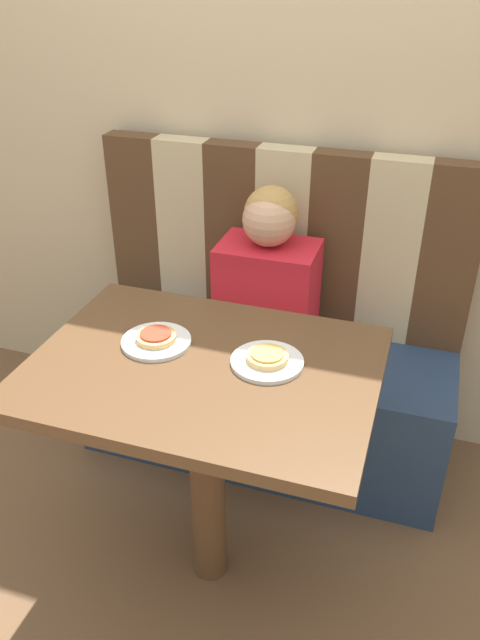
# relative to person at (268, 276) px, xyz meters

# --- Properties ---
(ground_plane) EXTENTS (12.00, 12.00, 0.00)m
(ground_plane) POSITION_rel_person_xyz_m (0.00, -0.60, -0.74)
(ground_plane) COLOR brown
(wall_back) EXTENTS (7.00, 0.05, 2.60)m
(wall_back) POSITION_rel_person_xyz_m (0.00, 0.29, 0.56)
(wall_back) COLOR #C6B28E
(wall_back) RESTS_ON ground_plane
(booth_seat) EXTENTS (1.31, 0.48, 0.47)m
(booth_seat) POSITION_rel_person_xyz_m (0.00, -0.00, -0.50)
(booth_seat) COLOR navy
(booth_seat) RESTS_ON ground_plane
(booth_backrest) EXTENTS (1.31, 0.08, 0.65)m
(booth_backrest) POSITION_rel_person_xyz_m (-0.00, 0.19, 0.05)
(booth_backrest) COLOR #4C331E
(booth_backrest) RESTS_ON booth_seat
(dining_table) EXTENTS (0.87, 0.65, 0.77)m
(dining_table) POSITION_rel_person_xyz_m (0.00, -0.60, -0.09)
(dining_table) COLOR brown
(dining_table) RESTS_ON ground_plane
(person) EXTENTS (0.32, 0.22, 0.57)m
(person) POSITION_rel_person_xyz_m (0.00, 0.00, 0.00)
(person) COLOR red
(person) RESTS_ON booth_seat
(plate_left) EXTENTS (0.18, 0.18, 0.01)m
(plate_left) POSITION_rel_person_xyz_m (-0.15, -0.55, 0.04)
(plate_left) COLOR white
(plate_left) RESTS_ON dining_table
(plate_right) EXTENTS (0.18, 0.18, 0.01)m
(plate_right) POSITION_rel_person_xyz_m (0.15, -0.55, 0.04)
(plate_right) COLOR white
(plate_right) RESTS_ON dining_table
(pizza_left) EXTENTS (0.11, 0.11, 0.02)m
(pizza_left) POSITION_rel_person_xyz_m (-0.15, -0.55, 0.06)
(pizza_left) COLOR tan
(pizza_left) RESTS_ON plate_left
(pizza_right) EXTENTS (0.11, 0.11, 0.02)m
(pizza_right) POSITION_rel_person_xyz_m (0.15, -0.55, 0.06)
(pizza_right) COLOR tan
(pizza_right) RESTS_ON plate_right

